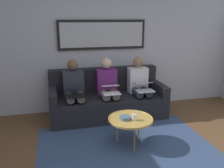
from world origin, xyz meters
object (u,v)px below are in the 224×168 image
Objects in this scene: bowl at (125,118)px; laptop_black at (75,91)px; cup at (134,117)px; person_middle at (108,86)px; person_left at (139,84)px; person_right at (74,89)px; laptop_white at (111,89)px; coffee_table at (131,119)px; laptop_silver at (144,86)px; couch at (107,100)px; framed_mirror at (102,35)px.

bowl is 1.14m from laptop_black.
person_middle is at bearing -84.44° from cup.
person_left and person_right have the same top height.
bowl is 0.93m from laptop_white.
person_right is at bearing -57.60° from coffee_table.
laptop_white is (0.00, 0.25, 0.02)m from person_middle.
person_middle reaches higher than laptop_white.
laptop_black reaches higher than laptop_silver.
laptop_white is at bearing 90.00° from couch.
laptop_silver reaches higher than coffee_table.
cup is at bearing 95.56° from person_middle.
bowl is 1.34m from person_right.
cup is 0.08× the size of person_right.
laptop_silver is at bearing -118.01° from cup.
couch is 13.41× the size of bowl.
laptop_white is at bearing 158.93° from person_right.
cup is at bearing 121.89° from person_right.
laptop_white is (0.00, 0.70, -0.92)m from framed_mirror.
person_middle is at bearing 0.00° from person_left.
coffee_table is 0.60× the size of person_right.
laptop_silver is at bearing 154.28° from couch.
person_right is at bearing -10.60° from laptop_silver.
person_left and person_middle have the same top height.
coffee_table is 4.14× the size of bowl.
person_left is at bearing -158.93° from laptop_white.
person_left is at bearing 173.87° from couch.
bowl is (0.00, 1.62, -1.10)m from framed_mirror.
laptop_silver reaches higher than bowl.
couch is at bearing -90.15° from bowl.
person_left is 1.28m from person_right.
framed_mirror is at bearing -144.47° from person_right.
laptop_silver is at bearing 169.40° from person_right.
bowl is (0.00, 1.23, 0.14)m from couch.
cup is (-0.12, 1.29, 0.16)m from couch.
laptop_silver is at bearing -179.37° from laptop_white.
person_middle is at bearing -159.55° from laptop_black.
person_middle is 0.64m from person_right.
laptop_silver is at bearing -124.86° from bowl.
person_middle is (0.12, -1.22, 0.14)m from cup.
person_middle reaches higher than laptop_black.
person_right is (0.73, -1.15, 0.20)m from coffee_table.
coffee_table is 1.09m from laptop_silver.
framed_mirror is at bearing -132.62° from laptop_black.
bowl is (0.09, 0.01, 0.04)m from coffee_table.
framed_mirror is 1.55× the size of person_middle.
person_left is at bearing 180.00° from person_middle.
couch is 1.93× the size of person_left.
framed_mirror reaches higher than person_right.
person_left is 3.07× the size of laptop_black.
laptop_white is at bearing -83.05° from cup.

